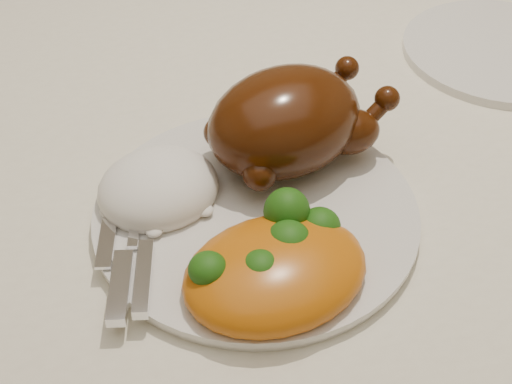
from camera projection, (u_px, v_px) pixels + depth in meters
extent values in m
cube|color=brown|center=(309.00, 110.00, 0.78)|extent=(1.60, 0.90, 0.04)
cube|color=#EDE6CC|center=(310.00, 91.00, 0.76)|extent=(1.72, 1.02, 0.01)
cylinder|color=silver|center=(256.00, 214.00, 0.61)|extent=(0.33, 0.33, 0.01)
cylinder|color=silver|center=(502.00, 50.00, 0.80)|extent=(0.24, 0.24, 0.01)
ellipsoid|color=#441E07|center=(285.00, 122.00, 0.62)|extent=(0.17, 0.15, 0.09)
ellipsoid|color=#441E07|center=(275.00, 107.00, 0.60)|extent=(0.08, 0.07, 0.04)
ellipsoid|color=#441E07|center=(350.00, 132.00, 0.63)|extent=(0.05, 0.04, 0.04)
sphere|color=#441E07|center=(387.00, 99.00, 0.63)|extent=(0.02, 0.02, 0.02)
ellipsoid|color=#441E07|center=(311.00, 99.00, 0.67)|extent=(0.05, 0.04, 0.04)
sphere|color=#441E07|center=(347.00, 68.00, 0.67)|extent=(0.02, 0.02, 0.02)
sphere|color=#441E07|center=(260.00, 174.00, 0.59)|extent=(0.03, 0.03, 0.03)
sphere|color=#441E07|center=(220.00, 132.00, 0.63)|extent=(0.03, 0.03, 0.03)
ellipsoid|color=white|center=(159.00, 189.00, 0.61)|extent=(0.13, 0.12, 0.06)
ellipsoid|color=#CC710D|center=(275.00, 273.00, 0.54)|extent=(0.16, 0.14, 0.05)
ellipsoid|color=#CC710D|center=(319.00, 253.00, 0.55)|extent=(0.07, 0.06, 0.03)
ellipsoid|color=#18430B|center=(218.00, 278.00, 0.52)|extent=(0.03, 0.03, 0.03)
ellipsoid|color=#18430B|center=(255.00, 313.00, 0.50)|extent=(0.03, 0.03, 0.02)
ellipsoid|color=#18430B|center=(261.00, 268.00, 0.52)|extent=(0.03, 0.03, 0.03)
ellipsoid|color=#18430B|center=(256.00, 243.00, 0.56)|extent=(0.03, 0.03, 0.04)
ellipsoid|color=#18430B|center=(289.00, 242.00, 0.54)|extent=(0.04, 0.04, 0.03)
ellipsoid|color=#18430B|center=(320.00, 227.00, 0.56)|extent=(0.03, 0.03, 0.03)
ellipsoid|color=#18430B|center=(287.00, 212.00, 0.56)|extent=(0.04, 0.04, 0.04)
ellipsoid|color=#18430B|center=(208.00, 269.00, 0.52)|extent=(0.03, 0.03, 0.02)
cube|color=silver|center=(110.00, 219.00, 0.59)|extent=(0.03, 0.11, 0.00)
cube|color=silver|center=(120.00, 287.00, 0.53)|extent=(0.03, 0.07, 0.01)
cube|color=silver|center=(143.00, 278.00, 0.54)|extent=(0.03, 0.07, 0.01)
cube|color=silver|center=(132.00, 215.00, 0.59)|extent=(0.03, 0.08, 0.00)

